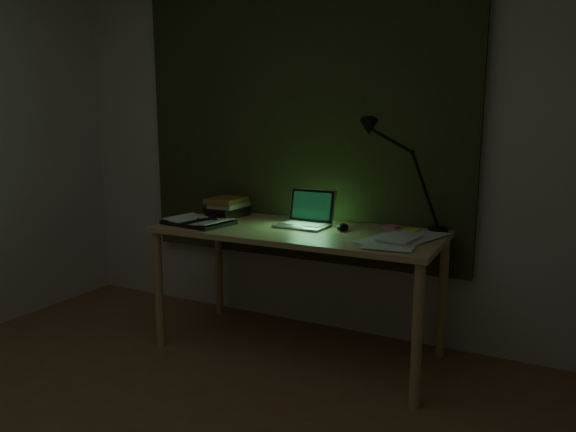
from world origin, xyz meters
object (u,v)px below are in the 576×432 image
laptop (302,209)px  book_stack (228,207)px  open_textbook (199,221)px  loose_papers (390,237)px  desk (297,291)px  desk_lamp (440,178)px

laptop → book_stack: bearing=173.6°
laptop → open_textbook: bearing=-157.7°
open_textbook → loose_papers: (1.11, 0.12, -0.01)m
desk → laptop: (0.00, 0.06, 0.47)m
book_stack → open_textbook: bearing=-91.7°
desk → book_stack: (-0.57, 0.15, 0.43)m
loose_papers → desk_lamp: 0.45m
desk → book_stack: book_stack is taller
desk → desk_lamp: desk_lamp is taller
open_textbook → book_stack: (0.01, 0.30, 0.05)m
open_textbook → book_stack: book_stack is taller
desk → desk_lamp: bearing=21.3°
laptop → desk_lamp: size_ratio=0.55×
loose_papers → desk_lamp: size_ratio=0.69×
laptop → book_stack: size_ratio=1.38×
laptop → open_textbook: 0.62m
desk_lamp → laptop: bearing=-151.3°
book_stack → desk_lamp: size_ratio=0.40×
desk_lamp → desk: bearing=-147.3°
desk_lamp → open_textbook: bearing=-150.5°
open_textbook → book_stack: 0.30m
desk → open_textbook: bearing=-166.1°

